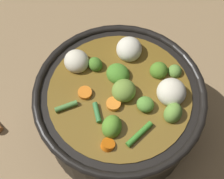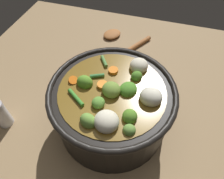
% 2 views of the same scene
% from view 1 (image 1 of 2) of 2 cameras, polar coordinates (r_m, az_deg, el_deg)
% --- Properties ---
extents(ground_plane, '(1.10, 1.10, 0.00)m').
position_cam_1_polar(ground_plane, '(0.68, 1.13, -6.22)').
color(ground_plane, '#8C704C').
extents(cooking_pot, '(0.31, 0.31, 0.17)m').
position_cam_1_polar(cooking_pot, '(0.61, 1.30, -3.34)').
color(cooking_pot, black).
rests_on(cooking_pot, ground_plane).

